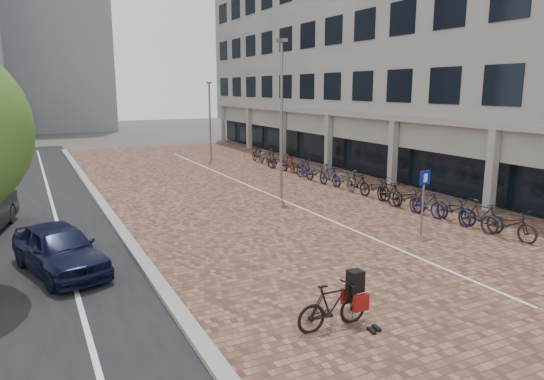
# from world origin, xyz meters

# --- Properties ---
(ground) EXTENTS (140.00, 140.00, 0.00)m
(ground) POSITION_xyz_m (0.00, 0.00, 0.00)
(ground) COLOR #474442
(ground) RESTS_ON ground
(plaza_brick) EXTENTS (14.50, 42.00, 0.04)m
(plaza_brick) POSITION_xyz_m (2.00, 12.00, 0.01)
(plaza_brick) COLOR brown
(plaza_brick) RESTS_ON ground
(curb) EXTENTS (0.35, 42.00, 0.14)m
(curb) POSITION_xyz_m (-5.10, 12.00, 0.07)
(curb) COLOR gray
(curb) RESTS_ON ground
(lane_line) EXTENTS (0.12, 44.00, 0.00)m
(lane_line) POSITION_xyz_m (-7.00, 12.00, 0.02)
(lane_line) COLOR white
(lane_line) RESTS_ON street_asphalt
(parking_line) EXTENTS (0.10, 30.00, 0.00)m
(parking_line) POSITION_xyz_m (2.20, 12.00, 0.04)
(parking_line) COLOR white
(parking_line) RESTS_ON plaza_brick
(office_building) EXTENTS (8.40, 40.00, 15.00)m
(office_building) POSITION_xyz_m (12.97, 16.00, 8.44)
(office_building) COLOR #A5A5A0
(office_building) RESTS_ON ground
(car_navy) EXTENTS (2.60, 4.20, 1.34)m
(car_navy) POSITION_xyz_m (-7.23, 4.25, 0.67)
(car_navy) COLOR black
(car_navy) RESTS_ON ground
(hero_bike) EXTENTS (1.67, 0.48, 1.18)m
(hero_bike) POSITION_xyz_m (-2.43, -1.72, 0.52)
(hero_bike) COLOR black
(hero_bike) RESTS_ON ground
(shoes) EXTENTS (0.36, 0.31, 0.08)m
(shoes) POSITION_xyz_m (-1.75, -2.25, 0.04)
(shoes) COLOR black
(shoes) RESTS_ON ground
(parking_sign) EXTENTS (0.47, 0.12, 2.23)m
(parking_sign) POSITION_xyz_m (3.88, 2.52, 1.48)
(parking_sign) COLOR slate
(parking_sign) RESTS_ON ground
(lamp_near) EXTENTS (0.12, 0.12, 6.89)m
(lamp_near) POSITION_xyz_m (2.43, 9.96, 3.44)
(lamp_near) COLOR gray
(lamp_near) RESTS_ON ground
(lamp_far) EXTENTS (0.12, 0.12, 5.24)m
(lamp_far) POSITION_xyz_m (3.41, 22.23, 2.62)
(lamp_far) COLOR gray
(lamp_far) RESTS_ON ground
(bike_row) EXTENTS (1.31, 21.46, 1.05)m
(bike_row) POSITION_xyz_m (6.03, 10.65, 0.52)
(bike_row) COLOR black
(bike_row) RESTS_ON ground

